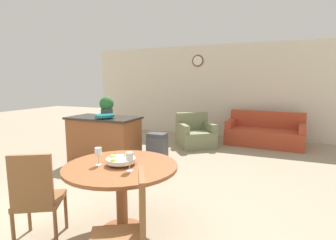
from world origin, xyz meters
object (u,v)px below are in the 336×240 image
at_px(kitchen_island, 104,140).
at_px(potted_plant, 107,106).
at_px(dining_chair_near_right, 128,231).
at_px(wine_glass_left, 98,152).
at_px(dining_table, 121,181).
at_px(couch, 265,134).
at_px(wine_glass_right, 130,157).
at_px(fruit_bowl, 121,160).
at_px(dining_chair_near_left, 37,195).
at_px(teal_bowl, 105,116).
at_px(trash_bin, 157,150).
at_px(armchair, 195,135).

distance_m(kitchen_island, potted_plant, 0.69).
bearing_deg(dining_chair_near_right, wine_glass_left, 20.11).
distance_m(dining_table, couch, 5.01).
bearing_deg(couch, wine_glass_left, -101.77).
relative_size(dining_table, wine_glass_right, 6.31).
distance_m(fruit_bowl, potted_plant, 2.77).
distance_m(dining_chair_near_left, wine_glass_right, 1.00).
height_order(dining_table, kitchen_island, kitchen_island).
bearing_deg(wine_glass_left, dining_table, 25.70).
height_order(dining_chair_near_left, teal_bowl, teal_bowl).
relative_size(dining_table, trash_bin, 1.82).
xyz_separation_m(dining_chair_near_right, wine_glass_left, (-0.69, 0.57, 0.39)).
bearing_deg(wine_glass_left, fruit_bowl, 25.76).
relative_size(wine_glass_right, trash_bin, 0.29).
bearing_deg(dining_chair_near_left, teal_bowl, 80.40).
xyz_separation_m(trash_bin, armchair, (0.22, 1.80, -0.04)).
height_order(dining_chair_near_right, couch, dining_chair_near_right).
relative_size(wine_glass_right, potted_plant, 0.48).
bearing_deg(dining_table, kitchen_island, 130.15).
bearing_deg(dining_chair_near_right, couch, -37.67).
xyz_separation_m(dining_chair_near_left, fruit_bowl, (0.67, 0.48, 0.30)).
xyz_separation_m(kitchen_island, teal_bowl, (0.13, -0.14, 0.51)).
bearing_deg(dining_chair_near_left, trash_bin, 58.96).
distance_m(dining_chair_near_right, teal_bowl, 3.25).
distance_m(wine_glass_left, trash_bin, 2.44).
bearing_deg(fruit_bowl, armchair, 95.80).
distance_m(dining_chair_near_right, armchair, 4.79).
bearing_deg(wine_glass_left, trash_bin, 100.28).
xyz_separation_m(dining_table, armchair, (-0.41, 4.03, -0.31)).
xyz_separation_m(dining_chair_near_left, teal_bowl, (-0.87, 2.32, 0.46)).
xyz_separation_m(dining_table, potted_plant, (-1.71, 2.16, 0.54)).
relative_size(dining_chair_near_left, couch, 0.50).
bearing_deg(kitchen_island, dining_table, -49.85).
relative_size(dining_table, wine_glass_left, 6.31).
bearing_deg(potted_plant, dining_chair_near_left, -68.34).
bearing_deg(dining_chair_near_right, armchair, -19.44).
xyz_separation_m(trash_bin, couch, (1.83, 2.62, -0.03)).
bearing_deg(kitchen_island, couch, 44.86).
xyz_separation_m(potted_plant, trash_bin, (1.09, 0.07, -0.82)).
xyz_separation_m(wine_glass_left, potted_plant, (-1.51, 2.25, 0.23)).
xyz_separation_m(potted_plant, couch, (2.92, 2.70, -0.85)).
bearing_deg(wine_glass_left, kitchen_island, 125.19).
xyz_separation_m(fruit_bowl, armchair, (-0.41, 4.03, -0.53)).
bearing_deg(kitchen_island, dining_chair_near_right, -50.92).
distance_m(dining_chair_near_left, potted_plant, 2.90).
bearing_deg(dining_chair_near_left, dining_table, 5.55).
xyz_separation_m(dining_chair_near_right, teal_bowl, (-2.02, 2.51, 0.46)).
distance_m(fruit_bowl, armchair, 4.08).
bearing_deg(wine_glass_left, dining_chair_near_left, -140.49).
bearing_deg(teal_bowl, fruit_bowl, -50.13).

